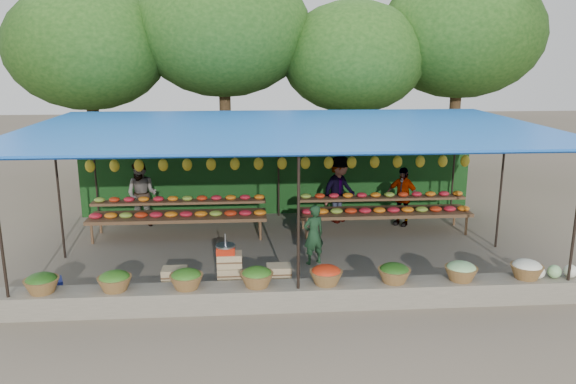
{
  "coord_description": "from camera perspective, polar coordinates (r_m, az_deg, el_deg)",
  "views": [
    {
      "loc": [
        -0.83,
        -11.76,
        4.3
      ],
      "look_at": [
        0.05,
        0.2,
        1.33
      ],
      "focal_mm": 35.0,
      "sensor_mm": 36.0,
      "label": 1
    }
  ],
  "objects": [
    {
      "name": "netting_backdrop",
      "position": [
        15.24,
        -1.02,
        2.37
      ],
      "size": [
        10.6,
        0.06,
        2.5
      ],
      "primitive_type": "cube",
      "color": "#1A4819",
      "rests_on": "ground"
    },
    {
      "name": "vendor_seated",
      "position": [
        11.71,
        2.62,
        -4.34
      ],
      "size": [
        0.54,
        0.46,
        1.27
      ],
      "primitive_type": "imported",
      "rotation": [
        0.0,
        0.0,
        3.52
      ],
      "color": "#1B3C21",
      "rests_on": "ground"
    },
    {
      "name": "customer_mid",
      "position": [
        14.58,
        5.24,
        0.28
      ],
      "size": [
        1.29,
        1.22,
        1.76
      ],
      "primitive_type": "imported",
      "rotation": [
        0.0,
        0.0,
        0.68
      ],
      "color": "slate",
      "rests_on": "ground"
    },
    {
      "name": "weighing_scale",
      "position": [
        10.27,
        -6.36,
        -5.75
      ],
      "size": [
        0.36,
        0.36,
        0.38
      ],
      "color": "red",
      "rests_on": "crate_counter"
    },
    {
      "name": "blue_crate_back",
      "position": [
        11.23,
        -23.17,
        -8.98
      ],
      "size": [
        0.59,
        0.51,
        0.3
      ],
      "primitive_type": "cube",
      "rotation": [
        0.0,
        0.0,
        0.37
      ],
      "color": "navy",
      "rests_on": "ground"
    },
    {
      "name": "stone_curb",
      "position": [
        9.94,
        0.95,
        -10.46
      ],
      "size": [
        10.6,
        0.55,
        0.4
      ],
      "primitive_type": "cube",
      "color": "#656151",
      "rests_on": "ground"
    },
    {
      "name": "tree_row",
      "position": [
        17.9,
        0.05,
        15.2
      ],
      "size": [
        16.51,
        5.5,
        7.12
      ],
      "color": "#322112",
      "rests_on": "ground"
    },
    {
      "name": "ground",
      "position": [
        12.55,
        -0.18,
        -6.12
      ],
      "size": [
        60.0,
        60.0,
        0.0
      ],
      "primitive_type": "plane",
      "color": "#675E4C",
      "rests_on": "ground"
    },
    {
      "name": "stall_canopy",
      "position": [
        11.97,
        -0.21,
        6.12
      ],
      "size": [
        10.8,
        6.6,
        2.82
      ],
      "color": "black",
      "rests_on": "ground"
    },
    {
      "name": "customer_left",
      "position": [
        14.66,
        -14.62,
        -0.23
      ],
      "size": [
        0.94,
        0.81,
        1.67
      ],
      "primitive_type": "imported",
      "rotation": [
        0.0,
        0.0,
        -0.25
      ],
      "color": "slate",
      "rests_on": "ground"
    },
    {
      "name": "fruit_table_right",
      "position": [
        14.03,
        9.7,
        -1.56
      ],
      "size": [
        4.21,
        0.95,
        0.93
      ],
      "color": "#513420",
      "rests_on": "ground"
    },
    {
      "name": "customer_right",
      "position": [
        14.59,
        11.52,
        -0.43
      ],
      "size": [
        0.92,
        0.85,
        1.51
      ],
      "primitive_type": "imported",
      "rotation": [
        0.0,
        0.0,
        -0.69
      ],
      "color": "slate",
      "rests_on": "ground"
    },
    {
      "name": "crate_counter",
      "position": [
        10.46,
        -6.07,
        -8.58
      ],
      "size": [
        2.35,
        0.34,
        0.77
      ],
      "color": "#A2805C",
      "rests_on": "ground"
    },
    {
      "name": "produce_baskets",
      "position": [
        9.78,
        0.37,
        -8.54
      ],
      "size": [
        8.98,
        0.58,
        0.34
      ],
      "color": "brown",
      "rests_on": "stone_curb"
    },
    {
      "name": "fruit_table_left",
      "position": [
        13.73,
        -11.03,
        -1.96
      ],
      "size": [
        4.21,
        0.95,
        0.93
      ],
      "color": "#513420",
      "rests_on": "ground"
    }
  ]
}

